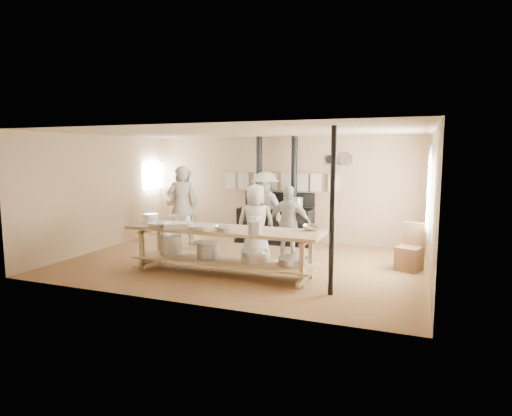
{
  "coord_description": "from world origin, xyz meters",
  "views": [
    {
      "loc": [
        3.27,
        -7.77,
        2.18
      ],
      "look_at": [
        0.21,
        0.2,
        1.09
      ],
      "focal_mm": 30.0,
      "sensor_mm": 36.0,
      "label": 1
    }
  ],
  "objects_px": {
    "stove": "(275,222)",
    "cook_far_left": "(182,206)",
    "chair": "(409,256)",
    "cook_by_window": "(265,208)",
    "cook_center": "(256,223)",
    "cook_left": "(182,206)",
    "cook_right": "(289,224)",
    "prep_table": "(223,246)",
    "roasting_pan": "(179,226)"
  },
  "relations": [
    {
      "from": "cook_center",
      "to": "chair",
      "type": "distance_m",
      "value": 3.02
    },
    {
      "from": "roasting_pan",
      "to": "cook_by_window",
      "type": "bearing_deg",
      "value": 80.97
    },
    {
      "from": "chair",
      "to": "cook_center",
      "type": "bearing_deg",
      "value": -150.13
    },
    {
      "from": "cook_right",
      "to": "cook_far_left",
      "type": "bearing_deg",
      "value": -12.41
    },
    {
      "from": "cook_left",
      "to": "chair",
      "type": "xyz_separation_m",
      "value": [
        5.27,
        -0.63,
        -0.65
      ]
    },
    {
      "from": "cook_by_window",
      "to": "roasting_pan",
      "type": "relative_size",
      "value": 3.53
    },
    {
      "from": "stove",
      "to": "cook_by_window",
      "type": "relative_size",
      "value": 1.48
    },
    {
      "from": "cook_right",
      "to": "roasting_pan",
      "type": "bearing_deg",
      "value": 45.63
    },
    {
      "from": "cook_left",
      "to": "cook_right",
      "type": "height_order",
      "value": "cook_left"
    },
    {
      "from": "cook_by_window",
      "to": "cook_far_left",
      "type": "bearing_deg",
      "value": -123.29
    },
    {
      "from": "cook_right",
      "to": "cook_by_window",
      "type": "height_order",
      "value": "cook_by_window"
    },
    {
      "from": "cook_center",
      "to": "cook_by_window",
      "type": "xyz_separation_m",
      "value": [
        -0.43,
        1.77,
        0.09
      ]
    },
    {
      "from": "cook_far_left",
      "to": "cook_right",
      "type": "bearing_deg",
      "value": 127.18
    },
    {
      "from": "chair",
      "to": "roasting_pan",
      "type": "distance_m",
      "value": 4.34
    },
    {
      "from": "cook_left",
      "to": "prep_table",
      "type": "bearing_deg",
      "value": 122.91
    },
    {
      "from": "cook_far_left",
      "to": "roasting_pan",
      "type": "xyz_separation_m",
      "value": [
        1.26,
        -2.22,
        -0.05
      ]
    },
    {
      "from": "cook_by_window",
      "to": "stove",
      "type": "bearing_deg",
      "value": 67.34
    },
    {
      "from": "cook_far_left",
      "to": "cook_by_window",
      "type": "distance_m",
      "value": 2.01
    },
    {
      "from": "cook_far_left",
      "to": "prep_table",
      "type": "bearing_deg",
      "value": 94.46
    },
    {
      "from": "cook_center",
      "to": "cook_left",
      "type": "bearing_deg",
      "value": -46.2
    },
    {
      "from": "cook_left",
      "to": "stove",
      "type": "bearing_deg",
      "value": -168.92
    },
    {
      "from": "stove",
      "to": "roasting_pan",
      "type": "xyz_separation_m",
      "value": [
        -0.71,
        -3.35,
        0.38
      ]
    },
    {
      "from": "stove",
      "to": "cook_left",
      "type": "xyz_separation_m",
      "value": [
        -2.1,
        -0.88,
        0.4
      ]
    },
    {
      "from": "cook_center",
      "to": "roasting_pan",
      "type": "distance_m",
      "value": 1.7
    },
    {
      "from": "chair",
      "to": "cook_right",
      "type": "bearing_deg",
      "value": -154.2
    },
    {
      "from": "cook_right",
      "to": "roasting_pan",
      "type": "height_order",
      "value": "cook_right"
    },
    {
      "from": "roasting_pan",
      "to": "stove",
      "type": "bearing_deg",
      "value": 77.99
    },
    {
      "from": "cook_left",
      "to": "chair",
      "type": "distance_m",
      "value": 5.34
    },
    {
      "from": "prep_table",
      "to": "cook_left",
      "type": "xyz_separation_m",
      "value": [
        -2.1,
        2.14,
        0.4
      ]
    },
    {
      "from": "roasting_pan",
      "to": "chair",
      "type": "bearing_deg",
      "value": 25.39
    },
    {
      "from": "stove",
      "to": "chair",
      "type": "xyz_separation_m",
      "value": [
        3.16,
        -1.51,
        -0.26
      ]
    },
    {
      "from": "prep_table",
      "to": "cook_center",
      "type": "xyz_separation_m",
      "value": [
        0.23,
        1.08,
        0.27
      ]
    },
    {
      "from": "cook_left",
      "to": "chair",
      "type": "height_order",
      "value": "cook_left"
    },
    {
      "from": "prep_table",
      "to": "cook_by_window",
      "type": "height_order",
      "value": "cook_by_window"
    },
    {
      "from": "cook_center",
      "to": "cook_by_window",
      "type": "bearing_deg",
      "value": -98.13
    },
    {
      "from": "prep_table",
      "to": "cook_by_window",
      "type": "bearing_deg",
      "value": 94.11
    },
    {
      "from": "stove",
      "to": "cook_far_left",
      "type": "distance_m",
      "value": 2.31
    },
    {
      "from": "stove",
      "to": "cook_center",
      "type": "xyz_separation_m",
      "value": [
        0.22,
        -1.94,
        0.27
      ]
    },
    {
      "from": "prep_table",
      "to": "chair",
      "type": "bearing_deg",
      "value": 25.49
    },
    {
      "from": "stove",
      "to": "roasting_pan",
      "type": "height_order",
      "value": "stove"
    },
    {
      "from": "cook_left",
      "to": "cook_center",
      "type": "distance_m",
      "value": 2.56
    },
    {
      "from": "cook_left",
      "to": "cook_by_window",
      "type": "xyz_separation_m",
      "value": [
        1.9,
        0.71,
        -0.04
      ]
    },
    {
      "from": "stove",
      "to": "cook_left",
      "type": "relative_size",
      "value": 1.42
    },
    {
      "from": "cook_left",
      "to": "cook_by_window",
      "type": "distance_m",
      "value": 2.03
    },
    {
      "from": "chair",
      "to": "cook_by_window",
      "type": "bearing_deg",
      "value": 179.91
    },
    {
      "from": "stove",
      "to": "cook_left",
      "type": "height_order",
      "value": "stove"
    },
    {
      "from": "cook_far_left",
      "to": "cook_center",
      "type": "xyz_separation_m",
      "value": [
        2.2,
        -0.81,
        -0.16
      ]
    },
    {
      "from": "prep_table",
      "to": "cook_far_left",
      "type": "distance_m",
      "value": 2.77
    },
    {
      "from": "stove",
      "to": "cook_right",
      "type": "bearing_deg",
      "value": -63.15
    },
    {
      "from": "cook_right",
      "to": "chair",
      "type": "bearing_deg",
      "value": -177.08
    }
  ]
}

